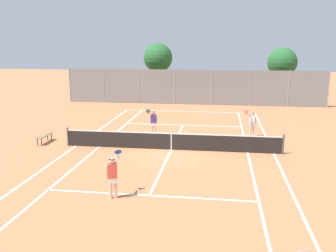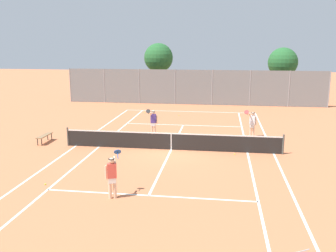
% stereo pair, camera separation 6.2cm
% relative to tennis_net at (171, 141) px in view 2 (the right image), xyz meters
% --- Properties ---
extents(ground_plane, '(120.00, 120.00, 0.00)m').
position_rel_tennis_net_xyz_m(ground_plane, '(0.00, 0.00, -0.51)').
color(ground_plane, '#C67047').
extents(court_line_markings, '(11.10, 23.90, 0.01)m').
position_rel_tennis_net_xyz_m(court_line_markings, '(0.00, 0.00, -0.51)').
color(court_line_markings, white).
rests_on(court_line_markings, ground).
extents(tennis_net, '(12.00, 0.10, 1.07)m').
position_rel_tennis_net_xyz_m(tennis_net, '(0.00, 0.00, 0.00)').
color(tennis_net, '#474C47').
rests_on(tennis_net, ground).
extents(player_near_side, '(0.48, 0.87, 1.77)m').
position_rel_tennis_net_xyz_m(player_near_side, '(-1.31, -6.82, 0.42)').
color(player_near_side, beige).
rests_on(player_near_side, ground).
extents(player_far_left, '(0.62, 0.76, 1.77)m').
position_rel_tennis_net_xyz_m(player_far_left, '(-1.56, 3.08, 0.42)').
color(player_far_left, beige).
rests_on(player_far_left, ground).
extents(player_far_right, '(0.82, 0.70, 1.77)m').
position_rel_tennis_net_xyz_m(player_far_right, '(4.60, 3.51, 0.42)').
color(player_far_right, beige).
rests_on(player_far_right, ground).
extents(loose_tennis_ball_0, '(0.07, 0.07, 0.07)m').
position_rel_tennis_net_xyz_m(loose_tennis_ball_0, '(-4.46, -5.94, -0.48)').
color(loose_tennis_ball_0, '#D1DB33').
rests_on(loose_tennis_ball_0, ground).
extents(loose_tennis_ball_1, '(0.07, 0.07, 0.07)m').
position_rel_tennis_net_xyz_m(loose_tennis_ball_1, '(-3.69, 10.64, -0.48)').
color(loose_tennis_ball_1, '#D1DB33').
rests_on(loose_tennis_ball_1, ground).
extents(loose_tennis_ball_2, '(0.07, 0.07, 0.07)m').
position_rel_tennis_net_xyz_m(loose_tennis_ball_2, '(-0.72, 9.88, -0.48)').
color(loose_tennis_ball_2, '#D1DB33').
rests_on(loose_tennis_ball_2, ground).
extents(loose_tennis_ball_3, '(0.07, 0.07, 0.07)m').
position_rel_tennis_net_xyz_m(loose_tennis_ball_3, '(3.44, -0.46, -0.48)').
color(loose_tennis_ball_3, '#D1DB33').
rests_on(loose_tennis_ball_3, ground).
extents(courtside_bench, '(0.36, 1.50, 0.47)m').
position_rel_tennis_net_xyz_m(courtside_bench, '(-7.58, 0.43, -0.10)').
color(courtside_bench, olive).
rests_on(courtside_bench, ground).
extents(back_fence, '(24.64, 0.08, 3.32)m').
position_rel_tennis_net_xyz_m(back_fence, '(0.00, 15.74, 1.15)').
color(back_fence, gray).
rests_on(back_fence, ground).
extents(tree_behind_left, '(3.00, 3.00, 5.76)m').
position_rel_tennis_net_xyz_m(tree_behind_left, '(-3.97, 19.34, 3.65)').
color(tree_behind_left, brown).
rests_on(tree_behind_left, ground).
extents(tree_behind_right, '(2.95, 2.95, 5.33)m').
position_rel_tennis_net_xyz_m(tree_behind_right, '(8.61, 19.62, 3.23)').
color(tree_behind_right, brown).
rests_on(tree_behind_right, ground).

